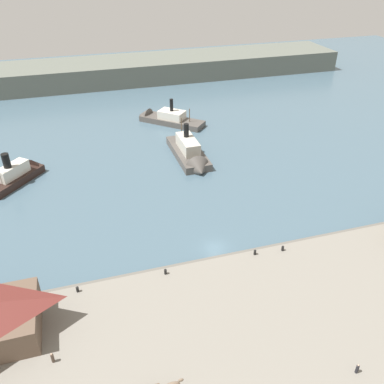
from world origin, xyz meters
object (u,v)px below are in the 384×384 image
at_px(mooring_post_east, 255,252).
at_px(mooring_post_west, 283,248).
at_px(pedestrian_at_waters_edge, 357,369).
at_px(ferry_approaching_west, 165,118).
at_px(ferry_near_quay, 191,155).
at_px(ferry_outer_harbor, 19,174).
at_px(pedestrian_walking_west, 53,358).
at_px(mooring_post_center_east, 165,272).
at_px(mooring_post_center_west, 78,289).

distance_m(mooring_post_east, mooring_post_west, 5.15).
relative_size(pedestrian_at_waters_edge, mooring_post_west, 1.72).
height_order(ferry_approaching_west, ferry_near_quay, ferry_near_quay).
xyz_separation_m(mooring_post_west, ferry_near_quay, (-5.04, 40.04, -0.02)).
xyz_separation_m(mooring_post_west, ferry_approaching_west, (-5.41, 67.11, -0.28)).
bearing_deg(ferry_near_quay, ferry_outer_harbor, 177.16).
bearing_deg(ferry_near_quay, pedestrian_at_waters_edge, -87.49).
bearing_deg(ferry_approaching_west, mooring_post_east, -89.76).
xyz_separation_m(ferry_approaching_west, ferry_near_quay, (0.37, -27.07, 0.26)).
relative_size(pedestrian_at_waters_edge, pedestrian_walking_west, 0.93).
bearing_deg(ferry_near_quay, mooring_post_east, -90.13).
xyz_separation_m(pedestrian_at_waters_edge, ferry_outer_harbor, (-44.08, 66.22, -0.24)).
distance_m(pedestrian_at_waters_edge, ferry_near_quay, 64.23).
relative_size(mooring_post_center_east, ferry_outer_harbor, 0.06).
xyz_separation_m(mooring_post_east, mooring_post_center_east, (-16.06, -0.25, 0.00)).
height_order(pedestrian_at_waters_edge, ferry_outer_harbor, ferry_outer_harbor).
bearing_deg(mooring_post_east, pedestrian_at_waters_edge, -83.25).
xyz_separation_m(mooring_post_east, mooring_post_west, (5.13, -0.43, 0.00)).
xyz_separation_m(pedestrian_walking_west, ferry_outer_harbor, (-7.36, 53.59, -0.29)).
relative_size(pedestrian_walking_west, mooring_post_center_east, 1.84).
bearing_deg(mooring_post_east, pedestrian_walking_west, -160.57).
xyz_separation_m(mooring_post_east, mooring_post_center_west, (-30.08, -0.17, 0.00)).
distance_m(ferry_approaching_west, ferry_outer_harbor, 47.94).
bearing_deg(mooring_post_center_west, ferry_approaching_west, 65.97).
bearing_deg(ferry_approaching_west, pedestrian_walking_west, -113.11).
bearing_deg(pedestrian_at_waters_edge, ferry_approaching_west, 92.00).
bearing_deg(pedestrian_at_waters_edge, ferry_near_quay, 92.51).
relative_size(mooring_post_center_west, mooring_post_center_east, 1.00).
height_order(ferry_outer_harbor, ferry_near_quay, ferry_near_quay).
distance_m(pedestrian_walking_west, mooring_post_center_east, 21.26).
height_order(mooring_post_east, mooring_post_center_east, same).
height_order(pedestrian_walking_west, mooring_post_center_west, pedestrian_walking_west).
bearing_deg(ferry_near_quay, pedestrian_walking_west, -123.34).
xyz_separation_m(pedestrian_walking_west, ferry_near_quay, (33.91, 51.55, -0.33)).
height_order(mooring_post_center_west, mooring_post_center_east, same).
bearing_deg(ferry_outer_harbor, pedestrian_at_waters_edge, -56.35).
height_order(mooring_post_center_east, ferry_near_quay, ferry_near_quay).
bearing_deg(mooring_post_west, mooring_post_center_east, 179.52).
height_order(mooring_post_west, ferry_approaching_west, ferry_approaching_west).
bearing_deg(ferry_near_quay, mooring_post_west, -82.83).
relative_size(mooring_post_east, ferry_approaching_west, 0.05).
height_order(mooring_post_center_east, ferry_outer_harbor, ferry_outer_harbor).
xyz_separation_m(pedestrian_at_waters_edge, mooring_post_center_west, (-32.99, 24.39, -0.25)).
xyz_separation_m(pedestrian_walking_west, mooring_post_west, (38.95, 11.50, -0.30)).
bearing_deg(ferry_approaching_west, mooring_post_center_west, -114.03).
distance_m(pedestrian_at_waters_edge, pedestrian_walking_west, 38.83).
bearing_deg(pedestrian_walking_west, mooring_post_center_west, 72.41).
relative_size(mooring_post_west, ferry_approaching_west, 0.05).
xyz_separation_m(mooring_post_center_west, ferry_approaching_west, (29.81, 66.85, -0.28)).
height_order(mooring_post_center_west, ferry_near_quay, ferry_near_quay).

